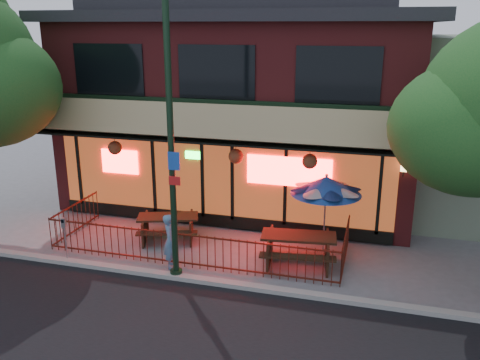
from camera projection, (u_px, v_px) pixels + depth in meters
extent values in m
plane|color=gray|center=(182.00, 270.00, 13.73)|extent=(80.00, 80.00, 0.00)
cube|color=#999993|center=(175.00, 276.00, 13.26)|extent=(80.00, 0.25, 0.12)
cube|color=maroon|center=(250.00, 110.00, 19.42)|extent=(12.00, 8.00, 6.50)
cube|color=#59230F|center=(218.00, 179.00, 16.18)|extent=(11.00, 0.06, 2.60)
cube|color=#FF0C0C|center=(289.00, 171.00, 15.38)|extent=(2.60, 0.04, 0.90)
cube|color=#FF0C0C|center=(120.00, 162.00, 16.89)|extent=(1.30, 0.04, 0.80)
cube|color=tan|center=(212.00, 123.00, 15.19)|extent=(12.20, 1.33, 1.26)
cube|color=black|center=(109.00, 69.00, 16.14)|extent=(2.40, 0.06, 1.60)
cube|color=black|center=(216.00, 72.00, 15.21)|extent=(2.40, 0.06, 1.60)
cube|color=black|center=(338.00, 75.00, 14.27)|extent=(2.40, 0.06, 1.60)
cube|color=black|center=(218.00, 220.00, 16.56)|extent=(11.00, 0.12, 0.40)
cube|color=#FFC672|center=(404.00, 166.00, 14.32)|extent=(0.18, 0.18, 0.32)
cube|color=#4F1A11|center=(184.00, 235.00, 13.64)|extent=(8.40, 0.04, 0.04)
cube|color=#4F1A11|center=(185.00, 263.00, 13.88)|extent=(8.40, 0.04, 0.04)
cube|color=#4F1A11|center=(74.00, 205.00, 15.92)|extent=(0.04, 2.60, 0.04)
cube|color=#4F1A11|center=(346.00, 233.00, 13.75)|extent=(0.04, 2.60, 0.04)
cylinder|color=#4F1A11|center=(184.00, 250.00, 13.77)|extent=(0.02, 0.02, 1.00)
cylinder|color=black|center=(171.00, 147.00, 12.35)|extent=(0.16, 0.16, 7.00)
cylinder|color=black|center=(176.00, 273.00, 13.34)|extent=(0.32, 0.32, 0.20)
cube|color=#194CB2|center=(174.00, 161.00, 12.26)|extent=(0.30, 0.02, 0.45)
cube|color=red|center=(175.00, 181.00, 12.41)|extent=(0.30, 0.02, 0.22)
cube|color=#362113|center=(145.00, 229.00, 15.55)|extent=(0.48, 1.26, 0.75)
cube|color=#362113|center=(191.00, 228.00, 15.63)|extent=(0.48, 1.26, 0.75)
cube|color=#362113|center=(168.00, 217.00, 15.48)|extent=(1.97, 1.31, 0.06)
cube|color=#362113|center=(167.00, 233.00, 15.04)|extent=(1.81, 0.86, 0.05)
cube|color=#362113|center=(170.00, 219.00, 16.10)|extent=(1.81, 0.86, 0.05)
cube|color=#341F12|center=(270.00, 248.00, 14.08)|extent=(0.25, 1.46, 0.83)
cube|color=#341F12|center=(327.00, 252.00, 13.86)|extent=(0.25, 1.46, 0.83)
cube|color=#341F12|center=(299.00, 236.00, 13.85)|extent=(2.12, 1.10, 0.07)
cube|color=#341F12|center=(298.00, 257.00, 13.36)|extent=(2.05, 0.57, 0.06)
cube|color=#341F12|center=(299.00, 238.00, 14.53)|extent=(2.05, 0.57, 0.06)
cylinder|color=gray|center=(325.00, 215.00, 14.73)|extent=(0.05, 0.05, 2.12)
cone|color=navy|center=(326.00, 185.00, 14.46)|extent=(2.03, 2.03, 0.53)
sphere|color=gray|center=(327.00, 176.00, 14.38)|extent=(0.10, 0.10, 0.10)
imported|color=teal|center=(170.00, 241.00, 13.69)|extent=(0.53, 0.65, 1.53)
cylinder|color=#9EA2A6|center=(66.00, 244.00, 14.06)|extent=(0.05, 0.05, 1.06)
cube|color=#9EA2A6|center=(64.00, 223.00, 13.87)|extent=(0.13, 0.12, 0.27)
cube|color=black|center=(62.00, 221.00, 13.81)|extent=(0.08, 0.02, 0.10)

